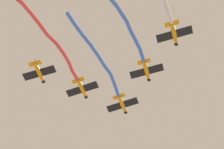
# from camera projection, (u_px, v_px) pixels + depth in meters

# --- Properties ---
(airplane_lead) EXTENTS (6.00, 7.86, 1.94)m
(airplane_lead) POSITION_uv_depth(u_px,v_px,m) (122.00, 104.00, 71.40)
(airplane_lead) COLOR orange
(smoke_trail_lead) EXTENTS (23.18, 4.10, 2.41)m
(smoke_trail_lead) POSITION_uv_depth(u_px,v_px,m) (97.00, 56.00, 65.22)
(smoke_trail_lead) COLOR #4C75DB
(airplane_left_wing) EXTENTS (6.00, 7.86, 1.94)m
(airplane_left_wing) POSITION_uv_depth(u_px,v_px,m) (82.00, 89.00, 69.36)
(airplane_left_wing) COLOR orange
(smoke_trail_left_wing) EXTENTS (23.59, 3.54, 2.81)m
(smoke_trail_left_wing) POSITION_uv_depth(u_px,v_px,m) (50.00, 39.00, 62.40)
(smoke_trail_left_wing) COLOR #DB4C4C
(airplane_right_wing) EXTENTS (6.01, 7.83, 1.94)m
(airplane_right_wing) POSITION_uv_depth(u_px,v_px,m) (147.00, 71.00, 67.51)
(airplane_right_wing) COLOR orange
(smoke_trail_right_wing) EXTENTS (18.27, 2.86, 2.66)m
(smoke_trail_right_wing) POSITION_uv_depth(u_px,v_px,m) (126.00, 25.00, 63.38)
(smoke_trail_right_wing) COLOR #4C75DB
(airplane_slot) EXTENTS (6.01, 7.83, 1.94)m
(airplane_slot) POSITION_uv_depth(u_px,v_px,m) (39.00, 73.00, 67.06)
(airplane_slot) COLOR orange
(airplane_trail) EXTENTS (6.01, 7.83, 1.94)m
(airplane_trail) POSITION_uv_depth(u_px,v_px,m) (174.00, 34.00, 63.09)
(airplane_trail) COLOR orange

